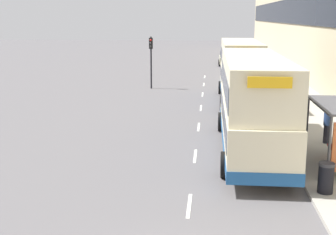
{
  "coord_description": "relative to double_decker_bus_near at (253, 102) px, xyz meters",
  "views": [
    {
      "loc": [
        0.61,
        -9.34,
        5.99
      ],
      "look_at": [
        -2.14,
        20.54,
        -0.51
      ],
      "focal_mm": 50.0,
      "sensor_mm": 36.0,
      "label": 1
    }
  ],
  "objects": [
    {
      "name": "double_decker_bus_near",
      "position": [
        0.0,
        0.0,
        0.0
      ],
      "size": [
        2.85,
        11.44,
        4.3
      ],
      "color": "beige",
      "rests_on": "ground_plane"
    },
    {
      "name": "litter_bin",
      "position": [
        2.08,
        -5.18,
        -1.62
      ],
      "size": [
        0.55,
        0.55,
        1.05
      ],
      "color": "black",
      "rests_on": "ground_plane"
    },
    {
      "name": "lane_mark_3",
      "position": [
        -2.47,
        4.64,
        -2.28
      ],
      "size": [
        0.12,
        2.0,
        0.01
      ],
      "color": "silver",
      "rests_on": "ground_plane"
    },
    {
      "name": "lane_mark_6",
      "position": [
        -2.47,
        21.2,
        -2.28
      ],
      "size": [
        0.12,
        2.0,
        0.01
      ],
      "color": "silver",
      "rests_on": "ground_plane"
    },
    {
      "name": "lane_mark_7",
      "position": [
        -2.47,
        26.73,
        -2.28
      ],
      "size": [
        0.12,
        2.0,
        0.01
      ],
      "color": "silver",
      "rests_on": "ground_plane"
    },
    {
      "name": "lane_mark_5",
      "position": [
        -2.47,
        15.68,
        -2.28
      ],
      "size": [
        0.12,
        2.0,
        0.01
      ],
      "color": "silver",
      "rests_on": "ground_plane"
    },
    {
      "name": "traffic_light_far_kerb",
      "position": [
        -6.88,
        18.41,
        0.66
      ],
      "size": [
        0.3,
        0.32,
        4.35
      ],
      "color": "black",
      "rests_on": "ground_plane"
    },
    {
      "name": "lane_mark_4",
      "position": [
        -2.47,
        10.16,
        -2.28
      ],
      "size": [
        0.12,
        2.0,
        0.01
      ],
      "color": "silver",
      "rests_on": "ground_plane"
    },
    {
      "name": "terrace_facade",
      "position": [
        8.01,
        27.26,
        4.99
      ],
      "size": [
        3.1,
        93.0,
        14.56
      ],
      "color": "#C6B793",
      "rests_on": "ground_plane"
    },
    {
      "name": "pedestrian_1",
      "position": [
        3.62,
        1.35,
        -1.22
      ],
      "size": [
        0.36,
        0.36,
        1.82
      ],
      "color": "#23232D",
      "rests_on": "ground_plane"
    },
    {
      "name": "lane_mark_1",
      "position": [
        -2.47,
        -6.41,
        -2.28
      ],
      "size": [
        0.12,
        2.0,
        0.01
      ],
      "color": "silver",
      "rests_on": "ground_plane"
    },
    {
      "name": "pavement",
      "position": [
        4.03,
        27.26,
        -2.22
      ],
      "size": [
        5.0,
        93.0,
        0.14
      ],
      "color": "#A39E93",
      "rests_on": "ground_plane"
    },
    {
      "name": "car_0",
      "position": [
        0.09,
        38.25,
        -1.4
      ],
      "size": [
        2.06,
        4.59,
        1.79
      ],
      "color": "#B7B799",
      "rests_on": "ground_plane"
    },
    {
      "name": "lane_mark_2",
      "position": [
        -2.47,
        -0.89,
        -2.28
      ],
      "size": [
        0.12,
        2.0,
        0.01
      ],
      "color": "silver",
      "rests_on": "ground_plane"
    },
    {
      "name": "double_decker_bus_ahead",
      "position": [
        0.19,
        12.66,
        -0.0
      ],
      "size": [
        2.85,
        10.45,
        4.3
      ],
      "color": "beige",
      "rests_on": "ground_plane"
    }
  ]
}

